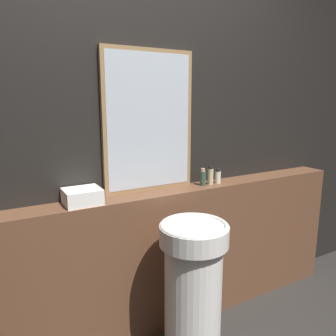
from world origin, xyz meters
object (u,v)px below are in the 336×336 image
towel_stack (82,196)px  lotion_bottle (218,177)px  pedestal_sink (193,291)px  shampoo_bottle (203,178)px  conditioner_bottle (210,176)px  mirror (149,122)px

towel_stack → lotion_bottle: bearing=0.0°
pedestal_sink → lotion_bottle: 0.82m
shampoo_bottle → conditioner_bottle: bearing=0.0°
mirror → conditioner_bottle: mirror is taller
pedestal_sink → shampoo_bottle: shampoo_bottle is taller
pedestal_sink → conditioner_bottle: 0.79m
mirror → shampoo_bottle: size_ratio=7.38×
mirror → conditioner_bottle: 0.59m
mirror → shampoo_bottle: (0.37, -0.08, -0.39)m
mirror → lotion_bottle: (0.50, -0.08, -0.40)m
mirror → shampoo_bottle: bearing=-12.2°
shampoo_bottle → lotion_bottle: bearing=0.0°
mirror → towel_stack: 0.62m
conditioner_bottle → towel_stack: bearing=180.0°
pedestal_sink → towel_stack: bearing=142.2°
towel_stack → conditioner_bottle: size_ratio=1.54×
mirror → towel_stack: (-0.47, -0.08, -0.40)m
pedestal_sink → mirror: 1.06m
lotion_bottle → mirror: bearing=170.9°
towel_stack → lotion_bottle: 0.97m
pedestal_sink → mirror: size_ratio=0.98×
mirror → shampoo_bottle: 0.54m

